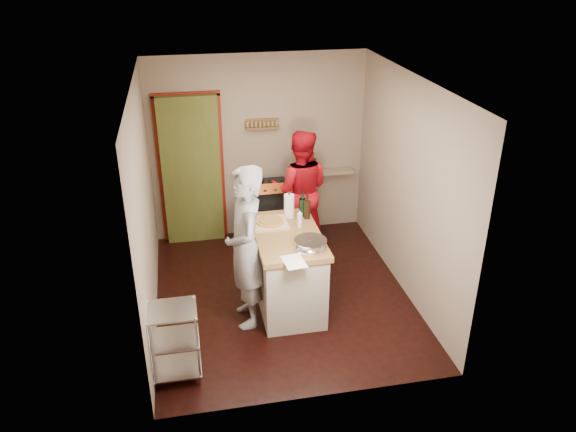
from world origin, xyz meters
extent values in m
plane|color=black|center=(0.00, 0.00, 0.00)|extent=(3.50, 3.50, 0.00)
cube|color=gray|center=(0.00, 1.75, 1.30)|extent=(3.00, 0.04, 2.60)
cube|color=#565B23|center=(-0.95, 1.80, 1.05)|extent=(0.80, 0.40, 2.10)
cube|color=maroon|center=(-1.37, 1.73, 1.05)|extent=(0.06, 0.06, 2.10)
cube|color=maroon|center=(-0.53, 1.73, 1.05)|extent=(0.06, 0.06, 2.10)
cube|color=maroon|center=(-0.95, 1.73, 2.10)|extent=(0.90, 0.06, 0.06)
cube|color=brown|center=(0.05, 1.70, 1.60)|extent=(0.46, 0.09, 0.03)
cube|color=brown|center=(0.05, 1.74, 1.66)|extent=(0.46, 0.02, 0.12)
cube|color=olive|center=(0.05, 1.70, 1.66)|extent=(0.42, 0.04, 0.07)
cube|color=gray|center=(0.95, 1.65, 0.90)|extent=(0.80, 0.18, 0.04)
cube|color=black|center=(0.75, 1.65, 1.02)|extent=(0.10, 0.14, 0.22)
cube|color=gray|center=(-1.50, 0.00, 1.30)|extent=(0.04, 3.50, 2.60)
cube|color=gray|center=(1.50, 0.00, 1.30)|extent=(0.04, 3.50, 2.60)
cube|color=white|center=(0.00, 0.00, 2.61)|extent=(3.00, 3.50, 0.02)
cube|color=black|center=(0.05, 1.43, 0.40)|extent=(0.60, 0.55, 0.80)
cube|color=black|center=(0.05, 1.43, 0.83)|extent=(0.60, 0.55, 0.06)
cube|color=brown|center=(0.05, 1.15, 0.92)|extent=(0.60, 0.15, 0.17)
cylinder|color=black|center=(-0.10, 1.56, 0.91)|extent=(0.26, 0.26, 0.05)
cylinder|color=silver|center=(-1.50, -1.38, 0.40)|extent=(0.02, 0.02, 0.80)
cylinder|color=silver|center=(-1.06, -1.38, 0.40)|extent=(0.02, 0.02, 0.80)
cylinder|color=silver|center=(-1.50, -1.02, 0.40)|extent=(0.02, 0.02, 0.80)
cylinder|color=silver|center=(-1.06, -1.02, 0.40)|extent=(0.02, 0.02, 0.80)
cube|color=silver|center=(-1.28, -1.20, 0.10)|extent=(0.48, 0.40, 0.02)
cube|color=silver|center=(-1.28, -1.20, 0.45)|extent=(0.48, 0.40, 0.02)
cube|color=silver|center=(-1.28, -1.20, 0.78)|extent=(0.48, 0.40, 0.02)
cube|color=#B7AF9B|center=(0.03, -0.20, 0.44)|extent=(0.68, 1.19, 0.88)
cube|color=#99653A|center=(0.03, -0.20, 0.91)|extent=(0.74, 1.25, 0.06)
cube|color=tan|center=(-0.12, 0.08, 0.96)|extent=(0.40, 0.40, 0.02)
cylinder|color=gold|center=(-0.12, 0.08, 0.98)|extent=(0.32, 0.32, 0.02)
ellipsoid|color=silver|center=(0.20, -0.59, 1.00)|extent=(0.35, 0.35, 0.11)
cylinder|color=white|center=(0.13, 0.23, 1.08)|extent=(0.12, 0.12, 0.28)
cylinder|color=silver|center=(0.20, -0.06, 1.03)|extent=(0.06, 0.06, 0.17)
cube|color=white|center=(-0.02, -0.82, 0.94)|extent=(0.24, 0.32, 0.00)
cylinder|color=black|center=(0.29, 0.23, 1.10)|extent=(0.08, 0.08, 0.31)
cylinder|color=black|center=(0.33, 0.14, 1.10)|extent=(0.08, 0.08, 0.31)
cylinder|color=black|center=(0.29, 0.21, 1.10)|extent=(0.08, 0.08, 0.31)
imported|color=#ABABB0|center=(-0.47, -0.41, 0.93)|extent=(0.46, 0.69, 1.85)
imported|color=red|center=(0.48, 1.20, 0.84)|extent=(0.96, 0.83, 1.69)
camera|label=1|loc=(-1.04, -5.66, 3.86)|focal=35.00mm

